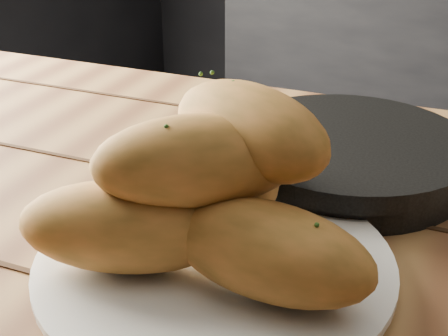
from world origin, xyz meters
The scene contains 3 objects.
plate centered at (-0.64, -0.48, 0.76)m, with size 0.30×0.30×0.02m.
bread_rolls centered at (-0.64, -0.48, 0.83)m, with size 0.29×0.24×0.14m.
skillet centered at (-0.58, -0.26, 0.77)m, with size 0.39×0.26×0.05m.
Camera 1 is at (-0.47, -0.88, 1.06)m, focal length 50.00 mm.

